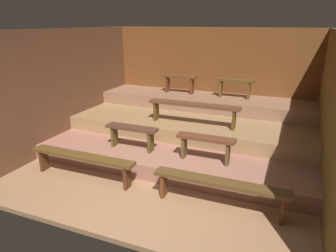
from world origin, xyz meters
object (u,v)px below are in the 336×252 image
at_px(bench_lower_right, 206,143).
at_px(bench_upper_right, 235,84).
at_px(bench_floor_right, 220,186).
at_px(bench_floor_left, 82,159).
at_px(bench_upper_left, 180,80).
at_px(bench_middle_center, 193,107).
at_px(bench_lower_left, 132,132).

relative_size(bench_lower_right, bench_upper_right, 1.16).
bearing_deg(bench_upper_right, bench_floor_right, -81.84).
xyz_separation_m(bench_floor_left, bench_upper_left, (0.51, 3.58, 0.85)).
bearing_deg(bench_upper_left, bench_upper_right, 0.00).
relative_size(bench_middle_center, bench_upper_left, 2.18).
relative_size(bench_floor_right, bench_lower_left, 1.94).
bearing_deg(bench_floor_left, bench_upper_right, 61.12).
distance_m(bench_floor_right, bench_middle_center, 2.37).
xyz_separation_m(bench_floor_left, bench_lower_left, (0.49, 0.95, 0.27)).
distance_m(bench_lower_left, bench_middle_center, 1.45).
distance_m(bench_floor_right, bench_upper_right, 3.72).
bearing_deg(bench_lower_right, bench_middle_center, 118.76).
bearing_deg(bench_lower_right, bench_floor_right, -62.51).
height_order(bench_lower_left, bench_lower_right, same).
height_order(bench_floor_right, bench_upper_right, bench_upper_right).
bearing_deg(bench_upper_right, bench_floor_left, -118.88).
bearing_deg(bench_lower_left, bench_floor_left, -117.49).
distance_m(bench_floor_left, bench_upper_right, 4.18).
relative_size(bench_lower_left, bench_upper_right, 1.16).
bearing_deg(bench_floor_left, bench_lower_left, 62.51).
relative_size(bench_floor_left, bench_middle_center, 1.03).
bearing_deg(bench_upper_left, bench_lower_right, -60.62).
xyz_separation_m(bench_lower_left, bench_upper_right, (1.48, 2.63, 0.59)).
height_order(bench_floor_left, bench_middle_center, bench_middle_center).
bearing_deg(bench_lower_right, bench_upper_right, 90.42).
bearing_deg(bench_lower_right, bench_lower_left, 180.00).
bearing_deg(bench_lower_left, bench_lower_right, 0.00).
bearing_deg(bench_lower_left, bench_upper_left, 89.58).
height_order(bench_floor_right, bench_lower_right, bench_lower_right).
height_order(bench_lower_right, bench_upper_right, bench_upper_right).
height_order(bench_lower_left, bench_middle_center, bench_middle_center).
xyz_separation_m(bench_floor_right, bench_lower_left, (-2.00, 0.95, 0.27)).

